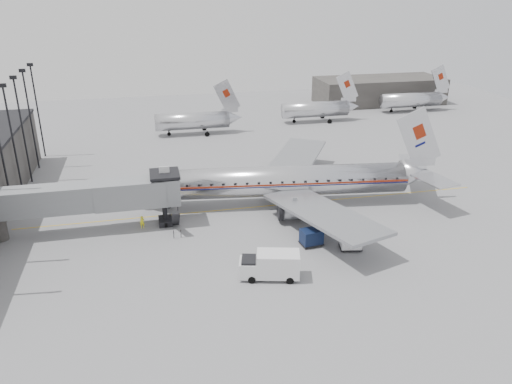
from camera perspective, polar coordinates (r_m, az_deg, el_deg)
ground at (r=58.52m, az=-0.94°, el=-4.27°), size 160.00×160.00×0.00m
hangar at (r=126.46m, az=13.86°, el=11.21°), size 30.00×12.00×6.00m
apron_line at (r=64.39m, az=0.58°, el=-1.66°), size 60.00×0.15×0.01m
jet_bridge at (r=59.46m, az=-17.64°, el=-0.51°), size 21.00×6.20×7.10m
floodlight_masts at (r=68.76m, az=-26.57°, el=4.92°), size 0.90×42.25×15.25m
distant_aircraft_near at (r=96.52m, az=-7.19°, el=8.15°), size 16.39×3.20×10.26m
distant_aircraft_mid at (r=105.87m, az=6.89°, el=9.44°), size 16.39×3.20×10.26m
distant_aircraft_far at (r=119.37m, az=17.35°, el=10.07°), size 16.39×3.20×10.26m
airliner at (r=64.25m, az=3.84°, el=1.27°), size 39.52×36.42×12.53m
service_van at (r=48.66m, az=1.64°, el=-8.32°), size 6.16×3.59×2.73m
baggage_cart_navy at (r=55.00m, az=6.35°, el=-5.13°), size 2.55×2.08×1.83m
baggage_cart_white at (r=54.81m, az=10.79°, el=-5.54°), size 2.58×2.15×1.80m
ramp_worker at (r=59.92m, az=-12.87°, el=-3.38°), size 0.57×0.38×1.55m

